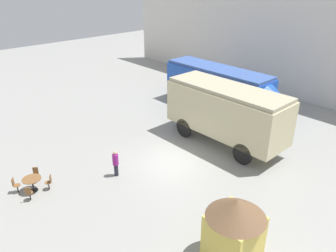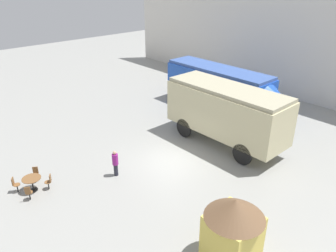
{
  "view_description": "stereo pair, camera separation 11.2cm",
  "coord_description": "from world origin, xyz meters",
  "views": [
    {
      "loc": [
        12.63,
        -11.83,
        10.57
      ],
      "look_at": [
        -1.31,
        1.0,
        1.6
      ],
      "focal_mm": 35.0,
      "sensor_mm": 36.0,
      "label": 1
    },
    {
      "loc": [
        12.71,
        -11.74,
        10.57
      ],
      "look_at": [
        -1.31,
        1.0,
        1.6
      ],
      "focal_mm": 35.0,
      "sensor_mm": 36.0,
      "label": 2
    }
  ],
  "objects": [
    {
      "name": "ground_plane",
      "position": [
        0.0,
        0.0,
        0.0
      ],
      "size": [
        80.0,
        80.0,
        0.0
      ],
      "primitive_type": "plane",
      "color": "gray"
    },
    {
      "name": "backdrop_wall",
      "position": [
        0.0,
        15.78,
        4.5
      ],
      "size": [
        44.0,
        0.15,
        9.0
      ],
      "color": "silver",
      "rests_on": "ground_plane"
    },
    {
      "name": "streamlined_locomotive",
      "position": [
        -2.86,
        8.7,
        2.11
      ],
      "size": [
        11.41,
        2.63,
        3.53
      ],
      "color": "blue",
      "rests_on": "ground_plane"
    },
    {
      "name": "passenger_coach_vintage",
      "position": [
        0.69,
        4.31,
        2.39
      ],
      "size": [
        8.23,
        2.89,
        3.97
      ],
      "color": "beige",
      "rests_on": "ground_plane"
    },
    {
      "name": "cafe_table_near",
      "position": [
        -2.71,
        -7.42,
        0.63
      ],
      "size": [
        0.98,
        0.98,
        0.76
      ],
      "color": "black",
      "rests_on": "ground_plane"
    },
    {
      "name": "cafe_chair_0",
      "position": [
        -1.99,
        -7.9,
        0.51
      ],
      "size": [
        0.4,
        0.4,
        0.87
      ],
      "rotation": [
        0.0,
        0.0,
        8.84
      ],
      "color": "black",
      "rests_on": "ground_plane"
    },
    {
      "name": "cafe_chair_1",
      "position": [
        -2.23,
        -6.7,
        0.51
      ],
      "size": [
        0.4,
        0.4,
        0.87
      ],
      "rotation": [
        0.0,
        0.0,
        10.41
      ],
      "color": "black",
      "rests_on": "ground_plane"
    },
    {
      "name": "cafe_chair_2",
      "position": [
        -3.43,
        -6.95,
        0.51
      ],
      "size": [
        0.4,
        0.4,
        0.87
      ],
      "rotation": [
        0.0,
        0.0,
        11.98
      ],
      "color": "black",
      "rests_on": "ground_plane"
    },
    {
      "name": "cafe_chair_3",
      "position": [
        -3.18,
        -8.14,
        0.51
      ],
      "size": [
        0.4,
        0.4,
        0.87
      ],
      "rotation": [
        0.0,
        0.0,
        13.55
      ],
      "color": "black",
      "rests_on": "ground_plane"
    },
    {
      "name": "visitor_person",
      "position": [
        -0.94,
        -3.35,
        0.85
      ],
      "size": [
        0.34,
        0.34,
        1.58
      ],
      "color": "#262633",
      "rests_on": "ground_plane"
    },
    {
      "name": "ticket_kiosk",
      "position": [
        7.25,
        -3.4,
        1.67
      ],
      "size": [
        2.34,
        2.34,
        3.0
      ],
      "color": "#DBC151",
      "rests_on": "ground_plane"
    }
  ]
}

